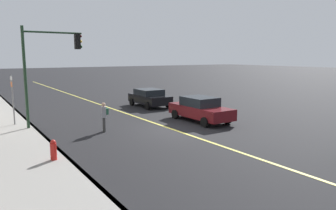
{
  "coord_description": "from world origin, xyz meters",
  "views": [
    {
      "loc": [
        -14.51,
        9.8,
        4.09
      ],
      "look_at": [
        -0.3,
        0.55,
        1.48
      ],
      "focal_mm": 34.34,
      "sensor_mm": 36.0,
      "label": 1
    }
  ],
  "objects_px": {
    "car_maroon": "(200,109)",
    "pedestrian_with_backpack": "(104,115)",
    "traffic_light_mast": "(48,60)",
    "fire_hydrant": "(54,152)",
    "car_black": "(149,97)",
    "street_sign_post": "(13,97)"
  },
  "relations": [
    {
      "from": "car_maroon",
      "to": "pedestrian_with_backpack",
      "type": "height_order",
      "value": "pedestrian_with_backpack"
    },
    {
      "from": "pedestrian_with_backpack",
      "to": "traffic_light_mast",
      "type": "bearing_deg",
      "value": 41.28
    },
    {
      "from": "car_black",
      "to": "street_sign_post",
      "type": "distance_m",
      "value": 10.64
    },
    {
      "from": "traffic_light_mast",
      "to": "street_sign_post",
      "type": "xyz_separation_m",
      "value": [
        1.44,
        1.71,
        -2.07
      ]
    },
    {
      "from": "car_maroon",
      "to": "car_black",
      "type": "height_order",
      "value": "car_maroon"
    },
    {
      "from": "car_black",
      "to": "street_sign_post",
      "type": "height_order",
      "value": "street_sign_post"
    },
    {
      "from": "car_black",
      "to": "traffic_light_mast",
      "type": "bearing_deg",
      "value": 113.57
    },
    {
      "from": "pedestrian_with_backpack",
      "to": "car_black",
      "type": "bearing_deg",
      "value": -45.57
    },
    {
      "from": "car_black",
      "to": "pedestrian_with_backpack",
      "type": "xyz_separation_m",
      "value": [
        -6.28,
        6.41,
        0.18
      ]
    },
    {
      "from": "pedestrian_with_backpack",
      "to": "fire_hydrant",
      "type": "relative_size",
      "value": 1.71
    },
    {
      "from": "car_maroon",
      "to": "traffic_light_mast",
      "type": "height_order",
      "value": "traffic_light_mast"
    },
    {
      "from": "car_maroon",
      "to": "street_sign_post",
      "type": "distance_m",
      "value": 11.1
    },
    {
      "from": "traffic_light_mast",
      "to": "fire_hydrant",
      "type": "relative_size",
      "value": 6.02
    },
    {
      "from": "pedestrian_with_backpack",
      "to": "fire_hydrant",
      "type": "xyz_separation_m",
      "value": [
        -3.86,
        3.62,
        -0.46
      ]
    },
    {
      "from": "car_maroon",
      "to": "pedestrian_with_backpack",
      "type": "bearing_deg",
      "value": 84.51
    },
    {
      "from": "fire_hydrant",
      "to": "traffic_light_mast",
      "type": "bearing_deg",
      "value": -12.42
    },
    {
      "from": "pedestrian_with_backpack",
      "to": "street_sign_post",
      "type": "distance_m",
      "value": 5.64
    },
    {
      "from": "car_maroon",
      "to": "pedestrian_with_backpack",
      "type": "relative_size",
      "value": 2.85
    },
    {
      "from": "car_maroon",
      "to": "traffic_light_mast",
      "type": "relative_size",
      "value": 0.81
    },
    {
      "from": "car_maroon",
      "to": "pedestrian_with_backpack",
      "type": "xyz_separation_m",
      "value": [
        0.59,
        6.15,
        0.15
      ]
    },
    {
      "from": "car_black",
      "to": "fire_hydrant",
      "type": "xyz_separation_m",
      "value": [
        -10.14,
        10.03,
        -0.28
      ]
    },
    {
      "from": "car_black",
      "to": "fire_hydrant",
      "type": "distance_m",
      "value": 14.27
    }
  ]
}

